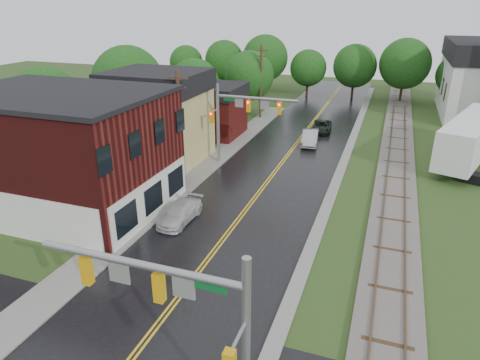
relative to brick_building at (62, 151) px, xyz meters
The scene contains 19 objects.
main_road 19.95m from the brick_building, 50.23° to the left, with size 10.00×90.00×0.02m, color black.
curb_right 27.15m from the brick_building, 48.20° to the left, with size 0.80×70.00×0.12m, color gray.
sidewalk_left 12.52m from the brick_building, 57.86° to the left, with size 2.40×50.00×0.12m, color gray.
brick_building is the anchor object (origin of this frame).
yellow_house 11.14m from the brick_building, 82.32° to the left, with size 8.00×7.00×6.40m, color tan.
darkred_building 20.25m from the brick_building, 82.92° to the left, with size 7.00×6.00×4.40m, color #3F0F0C.
railroad 30.36m from the brick_building, 41.66° to the left, with size 3.20×80.00×0.30m.
traffic_signal_near 20.60m from the brick_building, 39.17° to the right, with size 7.34×0.30×7.20m.
traffic_signal_far 15.03m from the brick_building, 53.08° to the left, with size 7.34×0.43×7.20m.
utility_pole_b 9.03m from the brick_building, 50.93° to the left, with size 1.80×0.28×9.00m.
utility_pole_c 29.56m from the brick_building, 78.91° to the left, with size 1.80×0.28×9.00m.
tree_left_a 10.14m from the brick_building, 136.87° to the left, with size 6.80×6.80×8.67m.
tree_left_b 17.80m from the brick_building, 107.61° to the left, with size 7.60×7.60×9.69m.
tree_left_c 24.94m from the brick_building, 93.14° to the left, with size 6.00×6.00×7.65m.
tree_left_e 31.12m from the brick_building, 83.29° to the left, with size 6.40×6.40×8.16m.
suv_dark 29.19m from the brick_building, 60.67° to the left, with size 2.05×4.44×1.24m, color black.
sedan_silver 24.65m from the brick_building, 55.51° to the left, with size 1.56×4.47×1.47m, color #A2A1A6.
pickup_white 9.54m from the brick_building, ahead, with size 1.73×4.26×1.24m, color silver.
semi_trailer 34.63m from the brick_building, 34.42° to the left, with size 7.14×13.90×4.22m.
Camera 1 is at (8.81, -7.56, 13.72)m, focal length 32.00 mm.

